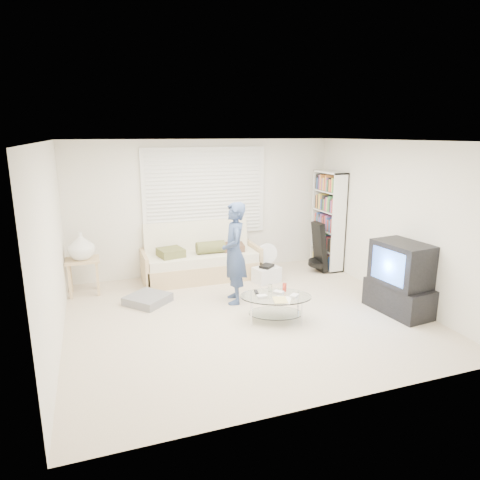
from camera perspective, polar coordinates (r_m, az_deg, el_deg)
name	(u,v)px	position (r m, az deg, el deg)	size (l,w,h in m)	color
ground	(246,316)	(6.36, 0.76, -10.06)	(5.00, 5.00, 0.00)	#BBAA91
room_shell	(235,201)	(6.33, -0.68, 5.25)	(5.02, 4.52, 2.51)	silver
window_blinds	(205,192)	(7.98, -4.66, 6.43)	(2.32, 0.08, 1.62)	silver
futon_sofa	(201,260)	(7.88, -5.24, -2.71)	(2.10, 0.85, 1.03)	tan
grey_floor_pillow	(148,299)	(6.93, -12.20, -7.73)	(0.58, 0.58, 0.13)	slate
side_table	(81,249)	(7.40, -20.41, -1.08)	(0.53, 0.43, 1.05)	tan
bookshelf	(328,221)	(8.51, 11.66, 2.56)	(0.30, 0.80, 1.90)	white
guitar_case	(319,251)	(8.29, 10.50, -1.41)	(0.34, 0.35, 0.96)	black
floor_fan	(267,257)	(7.96, 3.57, -2.25)	(0.38, 0.26, 0.63)	white
storage_bin	(267,274)	(7.71, 3.57, -4.56)	(0.52, 0.42, 0.32)	white
tv_unit	(400,279)	(6.74, 20.58, -4.87)	(0.63, 1.03, 1.07)	black
coffee_table	(276,300)	(6.12, 4.82, -8.03)	(1.16, 0.94, 0.49)	silver
standing_person	(234,253)	(6.62, -0.76, -1.77)	(0.58, 0.38, 1.59)	navy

